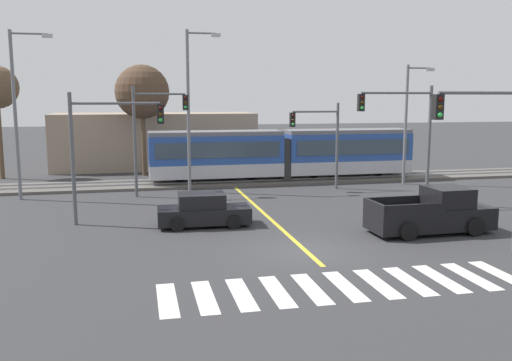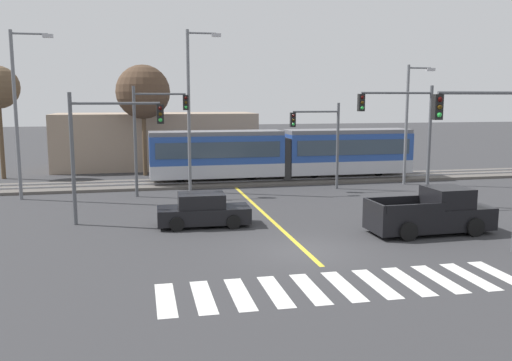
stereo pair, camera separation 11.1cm
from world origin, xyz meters
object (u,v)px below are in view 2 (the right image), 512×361
traffic_light_near_right (492,142)px  street_lamp_centre (191,103)px  light_rail_tram (284,152)px  traffic_light_mid_right (406,127)px  traffic_light_far_right (321,134)px  pickup_truck (432,214)px  traffic_light_far_left (152,125)px  street_lamp_west (19,106)px  bare_tree_west (143,92)px  sedan_crossing (203,211)px  street_lamp_east (409,117)px  traffic_light_mid_left (104,138)px

traffic_light_near_right → street_lamp_centre: street_lamp_centre is taller
light_rail_tram → street_lamp_centre: 8.09m
traffic_light_mid_right → traffic_light_far_right: bearing=113.2°
traffic_light_mid_right → pickup_truck: bearing=-105.5°
traffic_light_far_left → street_lamp_west: bearing=176.0°
pickup_truck → bare_tree_west: bearing=120.1°
traffic_light_mid_right → street_lamp_centre: bearing=147.1°
light_rail_tram → street_lamp_west: size_ratio=1.93×
traffic_light_mid_right → street_lamp_centre: size_ratio=0.66×
sedan_crossing → traffic_light_near_right: 12.47m
pickup_truck → bare_tree_west: 24.53m
traffic_light_far_right → sedan_crossing: bearing=-135.3°
pickup_truck → street_lamp_west: size_ratio=0.57×
traffic_light_far_right → pickup_truck: bearing=-84.9°
pickup_truck → street_lamp_centre: size_ratio=0.55×
light_rail_tram → pickup_truck: bearing=-80.9°
sedan_crossing → traffic_light_mid_right: size_ratio=0.65×
light_rail_tram → street_lamp_east: bearing=-20.5°
traffic_light_mid_left → traffic_light_near_right: 16.42m
traffic_light_far_right → street_lamp_east: size_ratio=0.69×
pickup_truck → light_rail_tram: bearing=99.1°
light_rail_tram → pickup_truck: light_rail_tram is taller
pickup_truck → street_lamp_east: street_lamp_east is taller
traffic_light_far_right → traffic_light_mid_left: traffic_light_mid_left is taller
sedan_crossing → traffic_light_far_right: bearing=44.7°
pickup_truck → traffic_light_mid_right: 6.85m
traffic_light_mid_right → bare_tree_west: bare_tree_west is taller
light_rail_tram → traffic_light_near_right: bearing=-81.7°
traffic_light_far_left → bare_tree_west: bearing=92.5°
traffic_light_far_right → traffic_light_mid_left: size_ratio=0.91×
traffic_light_far_right → traffic_light_near_right: (1.33, -15.22, 0.63)m
sedan_crossing → street_lamp_centre: bearing=87.4°
traffic_light_far_left → street_lamp_east: size_ratio=0.81×
sedan_crossing → traffic_light_far_right: size_ratio=0.77×
sedan_crossing → traffic_light_near_right: size_ratio=0.67×
street_lamp_centre → street_lamp_east: street_lamp_centre is taller
sedan_crossing → street_lamp_centre: 10.45m
traffic_light_near_right → street_lamp_east: size_ratio=0.79×
pickup_truck → traffic_light_far_left: (-11.58, 11.66, 3.40)m
street_lamp_centre → light_rail_tram: bearing=24.0°
sedan_crossing → street_lamp_west: street_lamp_west is taller
traffic_light_far_right → street_lamp_east: (6.46, 0.81, 0.96)m
street_lamp_west → street_lamp_east: (24.37, 0.49, -0.85)m
bare_tree_west → street_lamp_west: bearing=-129.3°
light_rail_tram → traffic_light_far_right: bearing=-69.0°
pickup_truck → traffic_light_far_left: bearing=134.8°
traffic_light_far_left → street_lamp_centre: size_ratio=0.66×
traffic_light_far_right → street_lamp_west: bearing=179.0°
traffic_light_mid_left → traffic_light_near_right: traffic_light_near_right is taller
traffic_light_near_right → street_lamp_centre: (-9.44, 16.02, 1.32)m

